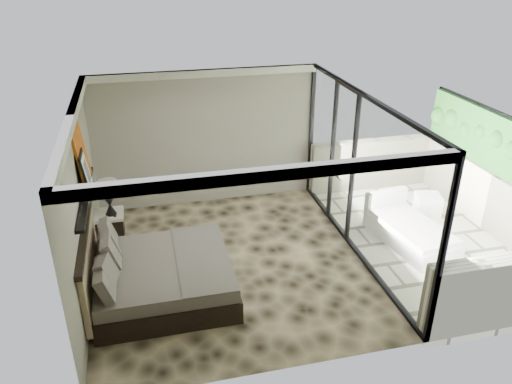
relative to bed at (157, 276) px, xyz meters
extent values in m
plane|color=black|center=(1.25, 0.55, -0.35)|extent=(5.00, 5.00, 0.00)
cube|color=silver|center=(1.25, 0.55, 2.44)|extent=(4.50, 5.00, 0.02)
cube|color=gray|center=(1.25, 3.04, 1.05)|extent=(4.50, 0.02, 2.80)
cube|color=gray|center=(-0.99, 0.55, 1.05)|extent=(0.02, 5.00, 2.80)
cube|color=white|center=(3.50, 0.55, 1.05)|extent=(0.08, 5.00, 2.80)
cube|color=#B8B69D|center=(5.00, 0.55, -0.41)|extent=(3.00, 5.00, 0.12)
cube|color=beige|center=(6.35, 0.55, 0.20)|extent=(0.30, 5.00, 1.10)
cube|color=black|center=(-0.93, 0.65, 1.15)|extent=(0.12, 2.20, 0.05)
cube|color=black|center=(0.11, 0.00, -0.17)|extent=(2.06, 1.96, 0.35)
cube|color=#665E55|center=(0.11, 0.00, 0.11)|extent=(2.00, 1.90, 0.22)
cube|color=#545149|center=(0.70, 0.00, 0.23)|extent=(0.79, 1.94, 0.03)
cube|color=#7C6D4F|center=(-0.95, 0.00, 0.34)|extent=(0.08, 2.06, 0.98)
cube|color=black|center=(-0.75, 1.92, -0.08)|extent=(0.58, 0.58, 0.53)
cone|color=black|center=(-0.69, 1.88, 0.27)|extent=(0.21, 0.21, 0.19)
cone|color=black|center=(-0.69, 1.88, 0.45)|extent=(0.21, 0.21, 0.19)
cylinder|color=beige|center=(-0.69, 1.88, 0.71)|extent=(0.36, 0.36, 0.25)
cube|color=#A3180E|center=(-0.94, 1.11, 1.63)|extent=(0.13, 0.90, 0.90)
cube|color=black|center=(-0.89, 0.85, 1.48)|extent=(0.11, 0.50, 0.60)
cube|color=white|center=(5.43, 1.33, -0.12)|extent=(0.57, 0.57, 0.46)
cube|color=silver|center=(4.58, 0.47, -0.19)|extent=(1.13, 1.88, 0.31)
cube|color=beige|center=(4.58, 0.47, 0.01)|extent=(1.07, 1.76, 0.09)
cube|color=silver|center=(4.46, 1.29, 0.16)|extent=(0.89, 0.26, 0.39)
camera|label=1|loc=(0.00, -6.49, 4.49)|focal=35.00mm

